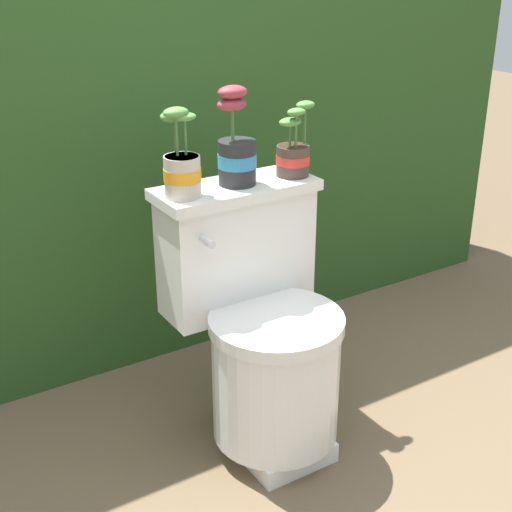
# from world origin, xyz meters

# --- Properties ---
(ground_plane) EXTENTS (12.00, 12.00, 0.00)m
(ground_plane) POSITION_xyz_m (0.00, 0.00, 0.00)
(ground_plane) COLOR brown
(hedge_backdrop) EXTENTS (3.16, 0.63, 1.59)m
(hedge_backdrop) POSITION_xyz_m (0.00, 0.96, 0.79)
(hedge_backdrop) COLOR #284C1E
(hedge_backdrop) RESTS_ON ground
(toilet) EXTENTS (0.46, 0.49, 0.75)m
(toilet) POSITION_xyz_m (0.08, 0.07, 0.35)
(toilet) COLOR white
(toilet) RESTS_ON ground
(potted_plant_left) EXTENTS (0.10, 0.12, 0.23)m
(potted_plant_left) POSITION_xyz_m (-0.09, 0.20, 0.84)
(potted_plant_left) COLOR beige
(potted_plant_left) RESTS_ON toilet
(potted_plant_midleft) EXTENTS (0.11, 0.11, 0.27)m
(potted_plant_midleft) POSITION_xyz_m (0.08, 0.21, 0.85)
(potted_plant_midleft) COLOR #262628
(potted_plant_midleft) RESTS_ON toilet
(potted_plant_middle) EXTENTS (0.12, 0.10, 0.21)m
(potted_plant_middle) POSITION_xyz_m (0.26, 0.19, 0.82)
(potted_plant_middle) COLOR #47382D
(potted_plant_middle) RESTS_ON toilet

